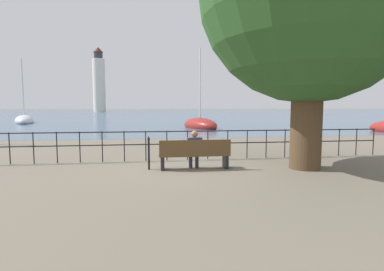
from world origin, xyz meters
The scene contains 9 objects.
ground_plane centered at (0.00, 0.00, 0.00)m, with size 1000.00×1000.00×0.00m, color #706656.
harbor_water centered at (0.00, 159.03, 0.00)m, with size 600.00×300.00×0.01m.
park_bench centered at (0.00, -0.07, 0.44)m, with size 2.14×0.45×0.90m.
seated_person_left centered at (0.00, 0.02, 0.64)m, with size 0.44×0.35×1.16m.
promenade_railing centered at (0.00, 1.58, 0.70)m, with size 14.68×0.04×1.05m.
closed_umbrella centered at (-1.37, 0.08, 0.57)m, with size 0.09×0.09×1.03m.
sailboat_1 centered at (3.32, 18.02, 0.30)m, with size 3.50×5.70×7.60m.
sailboat_2 centered at (-16.26, 30.19, 0.30)m, with size 4.31×8.14×8.13m.
harbor_lighthouse centered at (-22.26, 128.10, 13.06)m, with size 5.24×5.24×28.08m.
Camera 1 is at (-1.39, -8.85, 1.85)m, focal length 28.00 mm.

